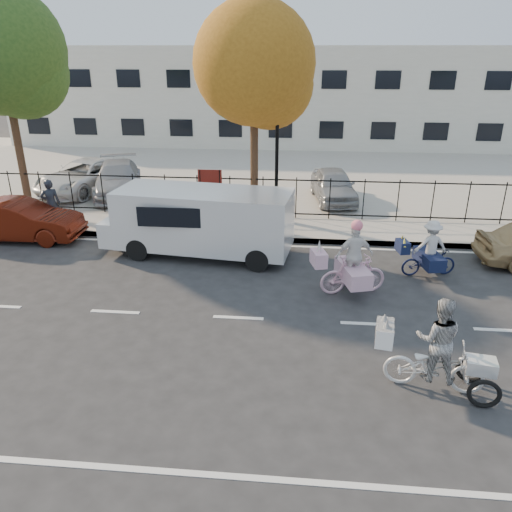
# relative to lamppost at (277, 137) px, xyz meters

# --- Properties ---
(ground) EXTENTS (120.00, 120.00, 0.00)m
(ground) POSITION_rel_lamppost_xyz_m (-0.50, -6.80, -3.11)
(ground) COLOR #333334
(road_markings) EXTENTS (60.00, 9.52, 0.01)m
(road_markings) POSITION_rel_lamppost_xyz_m (-0.50, -6.80, -3.11)
(road_markings) COLOR silver
(road_markings) RESTS_ON ground
(curb) EXTENTS (60.00, 0.10, 0.15)m
(curb) POSITION_rel_lamppost_xyz_m (-0.50, -1.75, -3.04)
(curb) COLOR #A8A399
(curb) RESTS_ON ground
(sidewalk) EXTENTS (60.00, 2.20, 0.15)m
(sidewalk) POSITION_rel_lamppost_xyz_m (-0.50, -0.70, -3.04)
(sidewalk) COLOR #A8A399
(sidewalk) RESTS_ON ground
(parking_lot) EXTENTS (60.00, 15.60, 0.15)m
(parking_lot) POSITION_rel_lamppost_xyz_m (-0.50, 8.20, -3.04)
(parking_lot) COLOR #A8A399
(parking_lot) RESTS_ON ground
(iron_fence) EXTENTS (58.00, 0.06, 1.50)m
(iron_fence) POSITION_rel_lamppost_xyz_m (-0.50, 0.40, -2.21)
(iron_fence) COLOR black
(iron_fence) RESTS_ON sidewalk
(building) EXTENTS (34.00, 10.00, 6.00)m
(building) POSITION_rel_lamppost_xyz_m (-0.50, 18.20, -0.11)
(building) COLOR silver
(building) RESTS_ON ground
(lamppost) EXTENTS (0.36, 0.36, 4.33)m
(lamppost) POSITION_rel_lamppost_xyz_m (0.00, 0.00, 0.00)
(lamppost) COLOR black
(lamppost) RESTS_ON sidewalk
(street_sign) EXTENTS (0.85, 0.06, 1.80)m
(street_sign) POSITION_rel_lamppost_xyz_m (-2.35, 0.00, -1.70)
(street_sign) COLOR black
(street_sign) RESTS_ON sidewalk
(zebra_trike) EXTENTS (2.20, 1.04, 1.88)m
(zebra_trike) POSITION_rel_lamppost_xyz_m (3.44, -9.06, -2.39)
(zebra_trike) COLOR silver
(zebra_trike) RESTS_ON ground
(unicorn_bike) EXTENTS (2.03, 1.46, 2.00)m
(unicorn_bike) POSITION_rel_lamppost_xyz_m (2.25, -5.23, -2.37)
(unicorn_bike) COLOR #FEC1DA
(unicorn_bike) RESTS_ON ground
(bull_bike) EXTENTS (1.77, 1.24, 1.60)m
(bull_bike) POSITION_rel_lamppost_xyz_m (4.46, -3.90, -2.47)
(bull_bike) COLOR #0F1533
(bull_bike) RESTS_ON ground
(white_van) EXTENTS (5.89, 2.55, 2.02)m
(white_van) POSITION_rel_lamppost_xyz_m (-2.11, -3.00, -2.00)
(white_van) COLOR white
(white_van) RESTS_ON ground
(red_sedan) EXTENTS (4.06, 1.47, 1.33)m
(red_sedan) POSITION_rel_lamppost_xyz_m (-8.30, -2.30, -2.45)
(red_sedan) COLOR #4F1409
(red_sedan) RESTS_ON ground
(pedestrian) EXTENTS (0.72, 0.62, 1.68)m
(pedestrian) POSITION_rel_lamppost_xyz_m (-7.61, -1.40, -2.12)
(pedestrian) COLOR black
(pedestrian) RESTS_ON sidewalk
(lot_car_a) EXTENTS (3.17, 4.94, 1.33)m
(lot_car_a) POSITION_rel_lamppost_xyz_m (-6.80, 2.85, -2.30)
(lot_car_a) COLOR #989A9F
(lot_car_a) RESTS_ON parking_lot
(lot_car_b) EXTENTS (3.55, 5.23, 1.33)m
(lot_car_b) POSITION_rel_lamppost_xyz_m (-8.37, 3.17, -2.30)
(lot_car_b) COLOR silver
(lot_car_b) RESTS_ON parking_lot
(lot_car_d) EXTENTS (2.00, 3.90, 1.27)m
(lot_car_d) POSITION_rel_lamppost_xyz_m (2.16, 2.78, -2.33)
(lot_car_d) COLOR #96999D
(lot_car_d) RESTS_ON parking_lot
(tree_west) EXTENTS (4.37, 4.37, 8.01)m
(tree_west) POSITION_rel_lamppost_xyz_m (-9.38, 0.56, 2.49)
(tree_west) COLOR #442D1D
(tree_west) RESTS_ON ground
(tree_mid) EXTENTS (4.07, 4.07, 7.46)m
(tree_mid) POSITION_rel_lamppost_xyz_m (-0.69, 0.56, 2.11)
(tree_mid) COLOR #442D1D
(tree_mid) RESTS_ON ground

